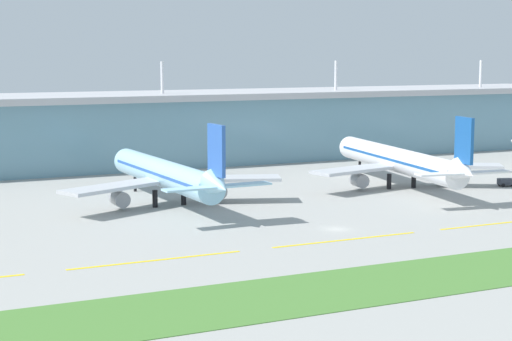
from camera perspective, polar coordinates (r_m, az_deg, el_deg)
ground_plane at (r=155.14m, az=5.37°, el=-3.95°), size 600.00×600.00×0.00m
terminal_building at (r=245.29m, az=-6.69°, el=2.85°), size 288.00×34.00×29.54m
airliner_near_middle at (r=178.92m, az=-6.03°, el=-0.28°), size 48.77×59.89×18.90m
airliner_far_middle at (r=204.32m, az=9.59°, el=0.66°), size 48.24×68.15×18.90m
taxiway_stripe_mid_west at (r=132.49m, az=-6.70°, el=-6.00°), size 28.00×0.70×0.04m
taxiway_stripe_centre at (r=146.50m, az=6.05°, el=-4.65°), size 28.00×0.70×0.04m
taxiway_stripe_mid_east at (r=166.38m, az=16.14°, el=-3.41°), size 28.00×0.70×0.04m
grass_verge at (r=127.49m, az=13.31°, el=-6.70°), size 300.00×18.00×0.10m
pushback_tug at (r=212.80m, az=16.53°, el=-0.73°), size 4.93×3.68×1.85m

